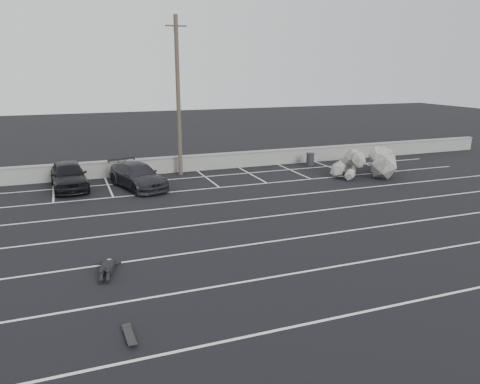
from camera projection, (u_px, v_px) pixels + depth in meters
name	position (u px, v px, depth m)	size (l,w,h in m)	color
ground	(267.00, 242.00, 18.56)	(120.00, 120.00, 0.00)	black
seawall	(182.00, 163.00, 31.08)	(50.00, 0.45, 1.06)	gray
stall_lines	(228.00, 211.00, 22.52)	(36.00, 20.05, 0.01)	silver
car_left	(69.00, 175.00, 26.56)	(1.88, 4.66, 1.59)	black
car_right	(138.00, 176.00, 26.83)	(1.97, 4.85, 1.41)	#222228
utility_pole	(178.00, 97.00, 29.12)	(1.31, 0.26, 9.80)	#4C4238
trash_bin	(310.00, 159.00, 32.93)	(0.73, 0.73, 0.91)	#262729
riprap_pile	(376.00, 166.00, 30.26)	(5.49, 4.21, 1.54)	gray
person	(108.00, 264.00, 15.97)	(1.28, 2.30, 0.44)	black
skateboard	(129.00, 336.00, 11.94)	(0.27, 0.88, 0.10)	black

